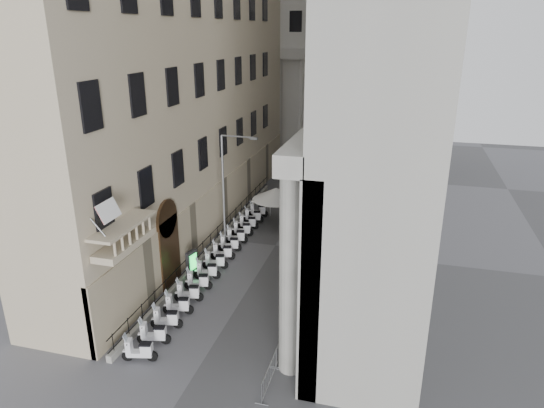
# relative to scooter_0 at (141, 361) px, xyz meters

# --- Properties ---
(left_building) EXTENTS (5.00, 36.00, 34.00)m
(left_building) POSITION_rel_scooter_0_xyz_m (-4.57, 17.42, 17.00)
(left_building) COLOR #B9A98E
(left_building) RESTS_ON ground
(far_building) EXTENTS (22.00, 10.00, 30.00)m
(far_building) POSITION_rel_scooter_0_xyz_m (2.93, 43.42, 15.00)
(far_building) COLOR #A19E98
(far_building) RESTS_ON ground
(iron_fence) EXTENTS (0.30, 28.00, 1.40)m
(iron_fence) POSITION_rel_scooter_0_xyz_m (-1.37, 13.42, 0.00)
(iron_fence) COLOR black
(iron_fence) RESTS_ON ground
(blue_awning) EXTENTS (1.60, 3.00, 3.00)m
(blue_awning) POSITION_rel_scooter_0_xyz_m (7.08, 21.42, 0.00)
(blue_awning) COLOR navy
(blue_awning) RESTS_ON ground
(flag) EXTENTS (1.00, 1.40, 8.20)m
(flag) POSITION_rel_scooter_0_xyz_m (-1.07, 0.42, 0.00)
(flag) COLOR #9E0C11
(flag) RESTS_ON ground
(scooter_0) EXTENTS (1.49, 0.87, 1.50)m
(scooter_0) POSITION_rel_scooter_0_xyz_m (0.00, 0.00, 0.00)
(scooter_0) COLOR white
(scooter_0) RESTS_ON ground
(scooter_1) EXTENTS (1.49, 0.87, 1.50)m
(scooter_1) POSITION_rel_scooter_0_xyz_m (0.00, 1.42, 0.00)
(scooter_1) COLOR white
(scooter_1) RESTS_ON ground
(scooter_2) EXTENTS (1.49, 0.87, 1.50)m
(scooter_2) POSITION_rel_scooter_0_xyz_m (0.00, 2.85, 0.00)
(scooter_2) COLOR white
(scooter_2) RESTS_ON ground
(scooter_3) EXTENTS (1.49, 0.87, 1.50)m
(scooter_3) POSITION_rel_scooter_0_xyz_m (0.00, 4.27, 0.00)
(scooter_3) COLOR white
(scooter_3) RESTS_ON ground
(scooter_4) EXTENTS (1.49, 0.87, 1.50)m
(scooter_4) POSITION_rel_scooter_0_xyz_m (0.00, 5.70, 0.00)
(scooter_4) COLOR white
(scooter_4) RESTS_ON ground
(scooter_5) EXTENTS (1.49, 0.87, 1.50)m
(scooter_5) POSITION_rel_scooter_0_xyz_m (0.00, 7.12, 0.00)
(scooter_5) COLOR white
(scooter_5) RESTS_ON ground
(scooter_6) EXTENTS (1.49, 0.87, 1.50)m
(scooter_6) POSITION_rel_scooter_0_xyz_m (0.00, 8.55, 0.00)
(scooter_6) COLOR white
(scooter_6) RESTS_ON ground
(scooter_7) EXTENTS (1.49, 0.87, 1.50)m
(scooter_7) POSITION_rel_scooter_0_xyz_m (0.00, 9.97, 0.00)
(scooter_7) COLOR white
(scooter_7) RESTS_ON ground
(scooter_8) EXTENTS (1.49, 0.87, 1.50)m
(scooter_8) POSITION_rel_scooter_0_xyz_m (0.00, 11.39, 0.00)
(scooter_8) COLOR white
(scooter_8) RESTS_ON ground
(scooter_9) EXTENTS (1.49, 0.87, 1.50)m
(scooter_9) POSITION_rel_scooter_0_xyz_m (0.00, 12.82, 0.00)
(scooter_9) COLOR white
(scooter_9) RESTS_ON ground
(scooter_10) EXTENTS (1.49, 0.87, 1.50)m
(scooter_10) POSITION_rel_scooter_0_xyz_m (0.00, 14.24, 0.00)
(scooter_10) COLOR white
(scooter_10) RESTS_ON ground
(scooter_11) EXTENTS (1.49, 0.87, 1.50)m
(scooter_11) POSITION_rel_scooter_0_xyz_m (0.00, 15.67, 0.00)
(scooter_11) COLOR white
(scooter_11) RESTS_ON ground
(scooter_12) EXTENTS (1.49, 0.87, 1.50)m
(scooter_12) POSITION_rel_scooter_0_xyz_m (0.00, 17.09, 0.00)
(scooter_12) COLOR white
(scooter_12) RESTS_ON ground
(scooter_13) EXTENTS (1.49, 0.87, 1.50)m
(scooter_13) POSITION_rel_scooter_0_xyz_m (0.00, 18.52, 0.00)
(scooter_13) COLOR white
(scooter_13) RESTS_ON ground
(scooter_14) EXTENTS (1.49, 0.87, 1.50)m
(scooter_14) POSITION_rel_scooter_0_xyz_m (0.00, 19.94, 0.00)
(scooter_14) COLOR white
(scooter_14) RESTS_ON ground
(barrier_0) EXTENTS (0.60, 2.40, 1.10)m
(barrier_0) POSITION_rel_scooter_0_xyz_m (6.51, -0.10, 0.00)
(barrier_0) COLOR #999BA0
(barrier_0) RESTS_ON ground
(barrier_1) EXTENTS (0.60, 2.40, 1.10)m
(barrier_1) POSITION_rel_scooter_0_xyz_m (6.51, 2.40, 0.00)
(barrier_1) COLOR #999BA0
(barrier_1) RESTS_ON ground
(barrier_2) EXTENTS (0.60, 2.40, 1.10)m
(barrier_2) POSITION_rel_scooter_0_xyz_m (6.51, 4.90, 0.00)
(barrier_2) COLOR #999BA0
(barrier_2) RESTS_ON ground
(barrier_3) EXTENTS (0.60, 2.40, 1.10)m
(barrier_3) POSITION_rel_scooter_0_xyz_m (6.51, 7.40, 0.00)
(barrier_3) COLOR #999BA0
(barrier_3) RESTS_ON ground
(barrier_4) EXTENTS (0.60, 2.40, 1.10)m
(barrier_4) POSITION_rel_scooter_0_xyz_m (6.51, 9.90, 0.00)
(barrier_4) COLOR #999BA0
(barrier_4) RESTS_ON ground
(barrier_5) EXTENTS (0.60, 2.40, 1.10)m
(barrier_5) POSITION_rel_scooter_0_xyz_m (6.51, 12.40, 0.00)
(barrier_5) COLOR #999BA0
(barrier_5) RESTS_ON ground
(barrier_6) EXTENTS (0.60, 2.40, 1.10)m
(barrier_6) POSITION_rel_scooter_0_xyz_m (6.51, 14.90, 0.00)
(barrier_6) COLOR #999BA0
(barrier_6) RESTS_ON ground
(barrier_7) EXTENTS (0.60, 2.40, 1.10)m
(barrier_7) POSITION_rel_scooter_0_xyz_m (6.51, 17.40, 0.00)
(barrier_7) COLOR #999BA0
(barrier_7) RESTS_ON ground
(barrier_8) EXTENTS (0.60, 2.40, 1.10)m
(barrier_8) POSITION_rel_scooter_0_xyz_m (6.51, 19.90, 0.00)
(barrier_8) COLOR #999BA0
(barrier_8) RESTS_ON ground
(security_tent) EXTENTS (3.88, 3.88, 3.15)m
(security_tent) POSITION_rel_scooter_0_xyz_m (1.60, 19.08, 2.63)
(security_tent) COLOR white
(security_tent) RESTS_ON ground
(street_lamp) EXTENTS (2.73, 0.36, 8.35)m
(street_lamp) POSITION_rel_scooter_0_xyz_m (-0.38, 13.70, 4.99)
(street_lamp) COLOR gray
(street_lamp) RESTS_ON ground
(info_kiosk) EXTENTS (0.48, 0.91, 1.86)m
(info_kiosk) POSITION_rel_scooter_0_xyz_m (-1.02, 8.48, 0.94)
(info_kiosk) COLOR black
(info_kiosk) RESTS_ON ground
(pedestrian_a) EXTENTS (0.74, 0.52, 1.93)m
(pedestrian_a) POSITION_rel_scooter_0_xyz_m (4.63, 25.07, 0.96)
(pedestrian_a) COLOR #0C0F33
(pedestrian_a) RESTS_ON ground
(pedestrian_b) EXTENTS (0.98, 0.83, 1.78)m
(pedestrian_b) POSITION_rel_scooter_0_xyz_m (4.72, 29.32, 0.89)
(pedestrian_b) COLOR black
(pedestrian_b) RESTS_ON ground
(pedestrian_c) EXTENTS (0.99, 0.84, 1.72)m
(pedestrian_c) POSITION_rel_scooter_0_xyz_m (2.17, 31.42, 0.86)
(pedestrian_c) COLOR black
(pedestrian_c) RESTS_ON ground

